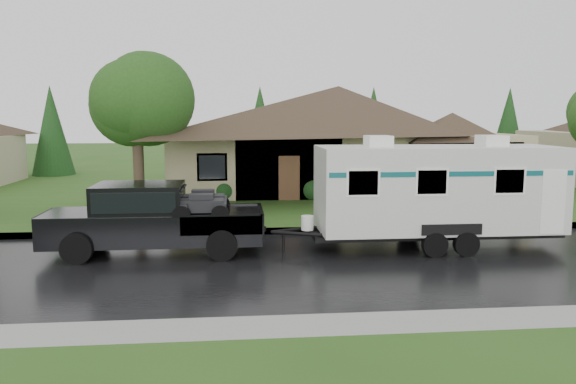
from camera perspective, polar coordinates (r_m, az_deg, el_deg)
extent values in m
plane|color=#2C541A|center=(18.07, 6.83, -5.48)|extent=(140.00, 140.00, 0.00)
cube|color=black|center=(16.18, 8.34, -7.07)|extent=(140.00, 8.00, 0.01)
cube|color=gray|center=(20.21, 5.49, -3.83)|extent=(140.00, 0.50, 0.15)
cube|color=#2C541A|center=(32.65, 1.26, 0.65)|extent=(140.00, 26.00, 0.15)
cube|color=tan|center=(31.81, 5.07, 3.28)|extent=(18.00, 10.00, 3.00)
pyramid|color=#34271C|center=(31.75, 5.16, 10.67)|extent=(19.44, 10.80, 2.60)
cube|color=tan|center=(30.43, 16.16, 2.52)|extent=(5.76, 4.00, 2.70)
cylinder|color=#382B1E|center=(23.71, -14.90, 1.41)|extent=(0.44, 0.44, 2.91)
sphere|color=#2A581C|center=(23.58, -15.17, 9.14)|extent=(4.02, 4.02, 4.02)
sphere|color=#143814|center=(26.71, -6.50, 0.25)|extent=(1.00, 1.00, 1.00)
sphere|color=#143814|center=(26.96, 2.46, 0.36)|extent=(1.00, 1.00, 1.00)
sphere|color=#143814|center=(27.85, 11.06, 0.46)|extent=(1.00, 1.00, 1.00)
sphere|color=#143814|center=(29.31, 18.95, 0.54)|extent=(1.00, 1.00, 1.00)
cube|color=black|center=(17.32, -13.38, -3.42)|extent=(6.36, 2.12, 0.91)
cube|color=black|center=(17.75, -20.90, -2.52)|extent=(1.70, 2.07, 0.37)
cube|color=black|center=(17.25, -14.86, -0.76)|extent=(2.55, 1.99, 0.95)
cube|color=black|center=(17.24, -14.86, -0.59)|extent=(2.33, 2.04, 0.58)
cube|color=black|center=(17.12, -6.70, -2.67)|extent=(2.33, 2.02, 0.06)
cylinder|color=black|center=(16.81, -20.67, -5.38)|extent=(0.89, 0.34, 0.89)
cylinder|color=black|center=(18.78, -19.02, -3.96)|extent=(0.89, 0.34, 0.89)
cylinder|color=black|center=(16.22, -6.74, -5.40)|extent=(0.89, 0.34, 0.89)
cylinder|color=black|center=(18.25, -6.60, -3.91)|extent=(0.89, 0.34, 0.89)
cube|color=silver|center=(18.11, 14.92, 0.39)|extent=(7.42, 2.55, 2.60)
cube|color=black|center=(18.34, 14.76, -4.13)|extent=(7.85, 1.27, 0.15)
cube|color=#0C4F55|center=(18.04, 14.98, 2.19)|extent=(7.28, 2.57, 0.15)
cube|color=white|center=(17.41, 9.16, 5.12)|extent=(0.74, 0.85, 0.34)
cube|color=white|center=(18.64, 19.99, 4.93)|extent=(0.74, 0.85, 0.34)
cylinder|color=black|center=(17.05, 14.69, -5.21)|extent=(0.74, 0.25, 0.74)
cylinder|color=black|center=(19.36, 12.15, -3.59)|extent=(0.74, 0.25, 0.74)
cylinder|color=black|center=(17.39, 17.65, -5.07)|extent=(0.74, 0.25, 0.74)
cylinder|color=black|center=(19.67, 14.81, -3.49)|extent=(0.74, 0.25, 0.74)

